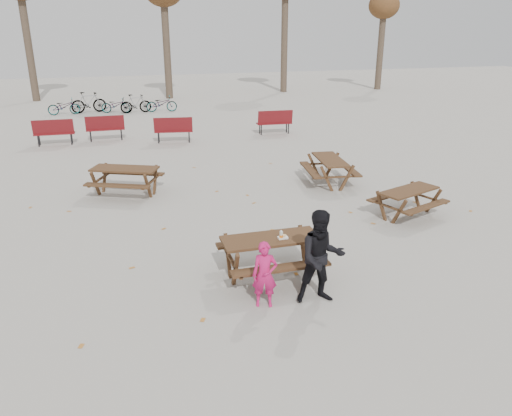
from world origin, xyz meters
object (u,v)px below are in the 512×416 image
object	(u,v)px
main_picnic_table	(271,247)
adult	(321,257)
picnic_table_north	(126,181)
picnic_table_far	(330,171)
child	(265,275)
food_tray	(283,238)
soda_bottle	(281,235)
picnic_table_east	(408,203)

from	to	relation	value
main_picnic_table	adult	xyz separation A→B (m)	(0.53, -1.09, 0.23)
picnic_table_north	picnic_table_far	size ratio (longest dim) A/B	1.02
main_picnic_table	child	distance (m)	1.06
food_tray	main_picnic_table	bearing A→B (deg)	154.74
food_tray	picnic_table_far	bearing A→B (deg)	57.90
picnic_table_north	main_picnic_table	bearing A→B (deg)	-42.77
soda_bottle	picnic_table_east	distance (m)	4.57
child	picnic_table_far	size ratio (longest dim) A/B	0.66
main_picnic_table	adult	bearing A→B (deg)	-64.14
food_tray	adult	size ratio (longest dim) A/B	0.11
child	picnic_table_north	bearing A→B (deg)	123.38
food_tray	picnic_table_east	bearing A→B (deg)	28.20
picnic_table_north	adult	bearing A→B (deg)	-42.33
main_picnic_table	picnic_table_east	size ratio (longest dim) A/B	1.14
adult	picnic_table_far	distance (m)	6.79
main_picnic_table	picnic_table_north	world-z (taller)	main_picnic_table
child	picnic_table_east	bearing A→B (deg)	49.90
picnic_table_far	child	bearing A→B (deg)	155.14
picnic_table_east	picnic_table_far	xyz separation A→B (m)	(-0.75, 3.00, 0.03)
main_picnic_table	soda_bottle	distance (m)	0.32
child	food_tray	bearing A→B (deg)	71.93
adult	picnic_table_east	world-z (taller)	adult
child	adult	bearing A→B (deg)	9.48
food_tray	adult	distance (m)	1.06
picnic_table_north	child	bearing A→B (deg)	-49.16
picnic_table_east	main_picnic_table	bearing A→B (deg)	-174.25
child	main_picnic_table	bearing A→B (deg)	83.52
picnic_table_far	soda_bottle	bearing A→B (deg)	155.31
soda_bottle	picnic_table_far	size ratio (longest dim) A/B	0.10
adult	picnic_table_east	distance (m)	4.82
main_picnic_table	picnic_table_far	xyz separation A→B (m)	(3.42, 5.04, -0.21)
child	picnic_table_east	world-z (taller)	child
food_tray	picnic_table_north	size ratio (longest dim) A/B	0.10
picnic_table_east	picnic_table_far	size ratio (longest dim) A/B	0.91
picnic_table_north	picnic_table_far	bearing A→B (deg)	18.29
soda_bottle	child	bearing A→B (deg)	-123.52
child	adult	size ratio (longest dim) A/B	0.70
main_picnic_table	food_tray	world-z (taller)	food_tray
adult	main_picnic_table	bearing A→B (deg)	123.29
picnic_table_far	adult	bearing A→B (deg)	162.44
soda_bottle	food_tray	bearing A→B (deg)	27.40
adult	child	bearing A→B (deg)	-179.65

